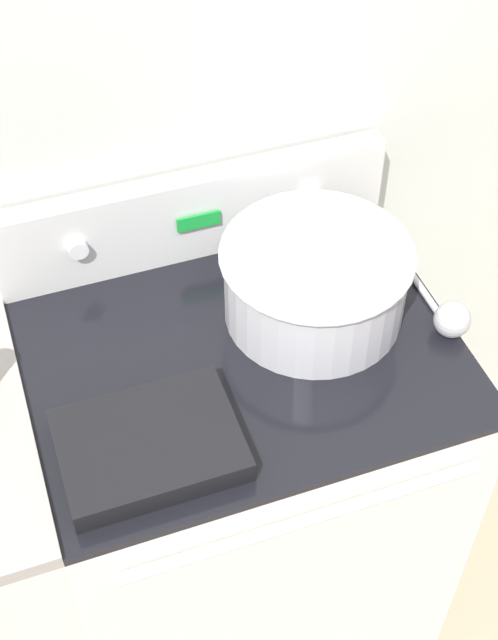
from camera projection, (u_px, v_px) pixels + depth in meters
name	position (u px, v px, depth m)	size (l,w,h in m)	color
kitchen_wall	(180.00, 110.00, 1.70)	(8.00, 0.05, 2.50)	silver
stove_range	(243.00, 484.00, 2.04)	(0.82, 0.67, 0.94)	silver
control_panel	(194.00, 215.00, 1.81)	(0.82, 0.07, 0.19)	silver
mixing_bowl	(315.00, 279.00, 1.70)	(0.37, 0.37, 0.16)	silver
casserole_dish	(149.00, 444.00, 1.51)	(0.31, 0.23, 0.05)	black
ladle	(447.00, 314.00, 1.72)	(0.07, 0.33, 0.07)	#B7B7B7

